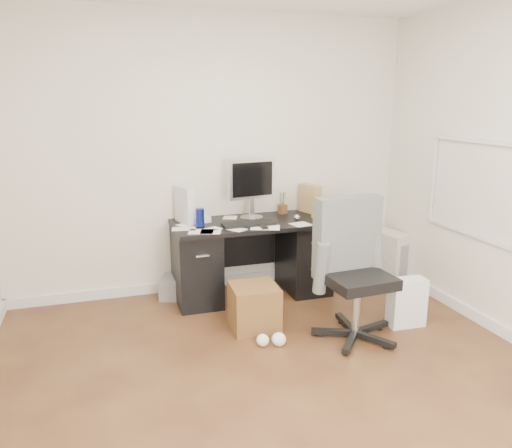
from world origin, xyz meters
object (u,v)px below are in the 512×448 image
Objects in this scene: lcd_monitor at (252,189)px; keyboard at (249,224)px; office_chair at (358,272)px; desk at (252,256)px; pc_tower at (386,254)px; wicker_basket at (254,307)px.

lcd_monitor reaches higher than keyboard.
keyboard is 0.43× the size of office_chair.
keyboard is at bearing -120.91° from lcd_monitor.
pc_tower is at bearing 1.48° from desk.
keyboard is at bearing -117.29° from desk.
pc_tower is (1.01, 1.18, -0.31)m from office_chair.
office_chair is at bearing -29.68° from wicker_basket.
office_chair is (0.60, -1.00, -0.20)m from keyboard.
pc_tower reaches higher than wicker_basket.
wicker_basket is (-0.73, 0.42, -0.38)m from office_chair.
office_chair is 2.96× the size of wicker_basket.
desk is 0.40m from keyboard.
pc_tower is (1.50, -0.06, -0.79)m from lcd_monitor.
lcd_monitor is 1.21× the size of keyboard.
wicker_basket is (-0.23, -0.82, -0.86)m from lcd_monitor.
keyboard reaches higher than wicker_basket.
wicker_basket is (-0.13, -0.58, -0.57)m from keyboard.
office_chair is at bearing -59.94° from keyboard.
pc_tower is at bearing 23.69° from wicker_basket.
pc_tower is at bearing 45.86° from office_chair.
keyboard reaches higher than pc_tower.
desk is at bearing -114.64° from lcd_monitor.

